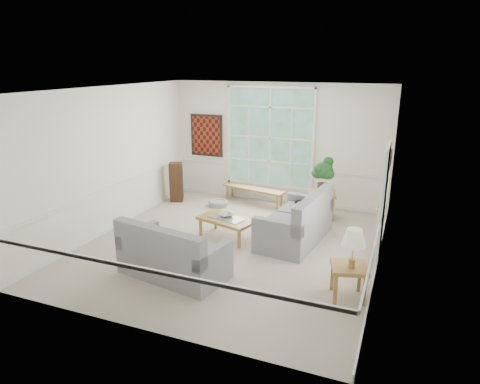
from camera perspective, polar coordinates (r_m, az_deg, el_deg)
name	(u,v)px	position (r m, az deg, el deg)	size (l,w,h in m)	color
floor	(232,245)	(8.49, -1.14, -7.12)	(5.50, 6.00, 0.01)	#AFA395
ceiling	(231,89)	(7.76, -1.27, 13.57)	(5.50, 6.00, 0.02)	white
wall_back	(278,144)	(10.76, 5.06, 6.41)	(5.50, 0.02, 3.00)	white
wall_front	(137,226)	(5.48, -13.51, -4.46)	(5.50, 0.02, 3.00)	white
wall_left	(110,159)	(9.39, -16.90, 4.18)	(0.02, 6.00, 3.00)	white
wall_right	(385,187)	(7.40, 18.81, 0.69)	(0.02, 6.00, 3.00)	white
window_back	(270,138)	(10.75, 4.00, 7.24)	(2.30, 0.08, 2.40)	white
entry_door	(383,202)	(8.11, 18.50, -1.23)	(0.08, 0.90, 2.10)	white
door_sidelight	(381,207)	(7.48, 18.24, -1.91)	(0.08, 0.26, 1.90)	white
wall_art	(206,135)	(11.40, -4.50, 7.53)	(0.90, 0.06, 1.10)	#59150A
wall_frame_near	(389,161)	(9.09, 19.30, 3.89)	(0.04, 0.26, 0.32)	black
wall_frame_far	(391,157)	(9.48, 19.43, 4.38)	(0.04, 0.26, 0.32)	black
loveseat_right	(295,217)	(8.57, 7.30, -3.29)	(0.98, 1.89, 1.02)	gray
loveseat_front	(174,248)	(7.27, -8.81, -7.43)	(1.78, 0.92, 0.96)	gray
coffee_table	(227,228)	(8.75, -1.78, -4.82)	(1.15, 0.63, 0.43)	olive
pewter_bowl	(226,215)	(8.73, -1.85, -3.08)	(0.33, 0.33, 0.08)	gray
window_bench	(254,195)	(10.90, 1.82, -0.46)	(1.68, 0.33, 0.39)	olive
end_table	(322,205)	(10.01, 10.82, -1.70)	(0.61, 0.61, 0.61)	olive
houseplant	(323,174)	(9.83, 11.02, 2.31)	(0.48, 0.48, 0.82)	#1A4B1D
side_table	(348,281)	(6.83, 14.21, -11.49)	(0.52, 0.52, 0.53)	olive
table_lamp	(353,249)	(6.53, 14.83, -7.31)	(0.35, 0.35, 0.61)	white
pet_bed	(218,203)	(10.71, -2.91, -1.50)	(0.48, 0.48, 0.14)	gray
floor_speaker	(176,182)	(11.07, -8.52, 1.31)	(0.32, 0.25, 1.02)	#372112
cat	(302,203)	(9.17, 8.21, -1.40)	(0.31, 0.22, 0.15)	black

